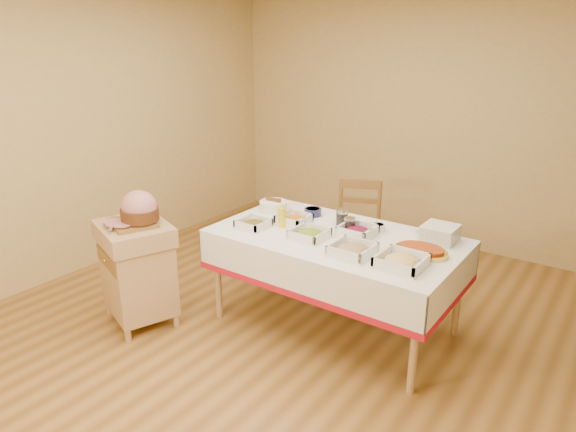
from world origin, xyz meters
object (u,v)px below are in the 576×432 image
object	(u,v)px
dining_chair	(357,230)
preserve_jar_left	(342,218)
dining_table	(335,255)
brass_platter	(421,251)
butcher_cart	(137,267)
mustard_bottle	(282,216)
bread_basket	(273,206)
preserve_jar_right	(350,225)
ham_on_board	(138,210)
plate_stack	(440,233)

from	to	relation	value
dining_chair	preserve_jar_left	bearing A→B (deg)	-73.46
dining_table	brass_platter	size ratio (longest dim) A/B	5.01
butcher_cart	brass_platter	distance (m)	2.14
brass_platter	dining_table	bearing A→B (deg)	-176.41
dining_table	mustard_bottle	world-z (taller)	mustard_bottle
mustard_bottle	bread_basket	distance (m)	0.40
preserve_jar_right	brass_platter	bearing A→B (deg)	-7.86
dining_table	mustard_bottle	size ratio (longest dim) A/B	9.42
dining_chair	mustard_bottle	world-z (taller)	mustard_bottle
ham_on_board	mustard_bottle	xyz separation A→B (m)	(0.82, 0.70, -0.08)
mustard_bottle	bread_basket	world-z (taller)	mustard_bottle
dining_chair	preserve_jar_right	bearing A→B (deg)	-67.02
mustard_bottle	plate_stack	xyz separation A→B (m)	(1.09, 0.43, -0.03)
mustard_bottle	ham_on_board	bearing A→B (deg)	-139.47
dining_table	ham_on_board	distance (m)	1.51
butcher_cart	preserve_jar_right	world-z (taller)	preserve_jar_right
preserve_jar_right	ham_on_board	bearing A→B (deg)	-144.85
ham_on_board	bread_basket	xyz separation A→B (m)	(0.53, 0.98, -0.12)
preserve_jar_right	mustard_bottle	distance (m)	0.52
plate_stack	ham_on_board	bearing A→B (deg)	-149.38
mustard_bottle	preserve_jar_right	bearing A→B (deg)	23.99
butcher_cart	brass_platter	xyz separation A→B (m)	(1.93, 0.86, 0.32)
mustard_bottle	plate_stack	world-z (taller)	mustard_bottle
preserve_jar_right	plate_stack	distance (m)	0.65
dining_chair	plate_stack	size ratio (longest dim) A/B	3.92
dining_table	dining_chair	xyz separation A→B (m)	(-0.27, 0.86, -0.12)
butcher_cart	bread_basket	world-z (taller)	bread_basket
mustard_bottle	bread_basket	xyz separation A→B (m)	(-0.29, 0.28, -0.04)
butcher_cart	bread_basket	size ratio (longest dim) A/B	3.48
dining_chair	plate_stack	bearing A→B (deg)	-29.17
preserve_jar_right	dining_table	bearing A→B (deg)	-110.11
dining_table	brass_platter	world-z (taller)	brass_platter
butcher_cart	ham_on_board	size ratio (longest dim) A/B	2.05
butcher_cart	preserve_jar_right	size ratio (longest dim) A/B	7.32
ham_on_board	dining_table	bearing A→B (deg)	32.25
mustard_bottle	bread_basket	size ratio (longest dim) A/B	0.82
preserve_jar_left	plate_stack	distance (m)	0.75
butcher_cart	dining_chair	world-z (taller)	dining_chair
butcher_cart	plate_stack	bearing A→B (deg)	30.79
preserve_jar_right	butcher_cart	bearing A→B (deg)	-144.76
plate_stack	bread_basket	bearing A→B (deg)	-173.61
dining_table	preserve_jar_right	world-z (taller)	preserve_jar_right
dining_chair	ham_on_board	bearing A→B (deg)	-120.77
bread_basket	brass_platter	bearing A→B (deg)	-6.14
preserve_jar_right	bread_basket	distance (m)	0.77
brass_platter	bread_basket	bearing A→B (deg)	173.86
dining_chair	preserve_jar_right	world-z (taller)	dining_chair
ham_on_board	plate_stack	distance (m)	2.22
preserve_jar_left	preserve_jar_right	xyz separation A→B (m)	(0.12, -0.10, -0.01)
butcher_cart	dining_chair	xyz separation A→B (m)	(1.02, 1.68, 0.01)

